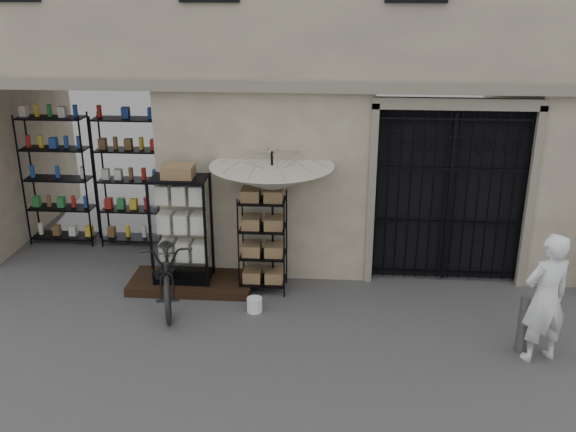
# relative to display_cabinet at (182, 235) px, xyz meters

# --- Properties ---
(ground) EXTENTS (80.00, 80.00, 0.00)m
(ground) POSITION_rel_display_cabinet_xyz_m (2.51, -1.54, -0.93)
(ground) COLOR #27272B
(ground) RESTS_ON ground
(shop_recess) EXTENTS (3.00, 1.70, 3.00)m
(shop_recess) POSITION_rel_display_cabinet_xyz_m (-1.99, 1.26, 0.57)
(shop_recess) COLOR black
(shop_recess) RESTS_ON ground
(shop_shelving) EXTENTS (2.70, 0.50, 2.50)m
(shop_shelving) POSITION_rel_display_cabinet_xyz_m (-2.04, 1.76, 0.32)
(shop_shelving) COLOR black
(shop_shelving) RESTS_ON ground
(iron_gate) EXTENTS (2.50, 0.21, 3.00)m
(iron_gate) POSITION_rel_display_cabinet_xyz_m (4.26, 0.73, 0.57)
(iron_gate) COLOR black
(iron_gate) RESTS_ON ground
(step_platform) EXTENTS (2.00, 0.90, 0.15)m
(step_platform) POSITION_rel_display_cabinet_xyz_m (0.11, 0.01, -0.86)
(step_platform) COLOR black
(step_platform) RESTS_ON ground
(display_cabinet) EXTENTS (0.98, 0.74, 1.88)m
(display_cabinet) POSITION_rel_display_cabinet_xyz_m (0.00, 0.00, 0.00)
(display_cabinet) COLOR black
(display_cabinet) RESTS_ON step_platform
(wire_rack) EXTENTS (0.84, 0.72, 1.64)m
(wire_rack) POSITION_rel_display_cabinet_xyz_m (1.30, 0.02, -0.13)
(wire_rack) COLOR black
(wire_rack) RESTS_ON ground
(market_umbrella) EXTENTS (2.22, 2.24, 2.76)m
(market_umbrella) POSITION_rel_display_cabinet_xyz_m (1.45, 0.12, 1.05)
(market_umbrella) COLOR black
(market_umbrella) RESTS_ON ground
(white_bucket) EXTENTS (0.30, 0.30, 0.22)m
(white_bucket) POSITION_rel_display_cabinet_xyz_m (1.24, -0.74, -0.82)
(white_bucket) COLOR silver
(white_bucket) RESTS_ON ground
(bicycle) EXTENTS (1.00, 1.28, 2.16)m
(bicycle) POSITION_rel_display_cabinet_xyz_m (-0.13, -0.47, -0.93)
(bicycle) COLOR black
(bicycle) RESTS_ON ground
(steel_bollard) EXTENTS (0.20, 0.20, 0.82)m
(steel_bollard) POSITION_rel_display_cabinet_xyz_m (5.00, -1.57, -0.52)
(steel_bollard) COLOR slate
(steel_bollard) RESTS_ON ground
(shopkeeper) EXTENTS (1.22, 1.91, 0.43)m
(shopkeeper) POSITION_rel_display_cabinet_xyz_m (5.18, -1.73, -0.93)
(shopkeeper) COLOR silver
(shopkeeper) RESTS_ON ground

